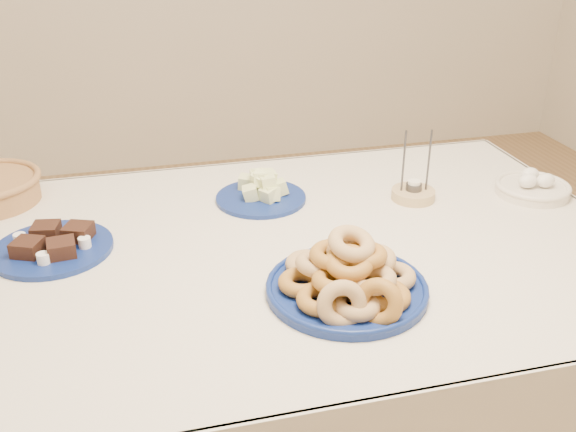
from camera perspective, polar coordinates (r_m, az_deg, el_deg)
The scene contains 6 objects.
dining_table at distance 1.59m, azimuth -0.44°, elevation -5.90°, with size 1.71×1.11×0.75m.
donut_platter at distance 1.33m, azimuth 5.37°, elevation -5.51°, with size 0.42×0.42×0.15m.
melon_plate at distance 1.75m, azimuth -2.36°, elevation 2.20°, with size 0.31×0.31×0.09m.
brownie_plate at distance 1.59m, azimuth -20.17°, elevation -2.48°, with size 0.32×0.32×0.05m.
candle_holder at distance 1.79m, azimuth 11.07°, elevation 2.04°, with size 0.14×0.14×0.20m.
egg_bowl at distance 1.91m, azimuth 20.91°, elevation 2.44°, with size 0.21×0.21×0.07m.
Camera 1 is at (-0.32, -1.30, 1.49)m, focal length 40.00 mm.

